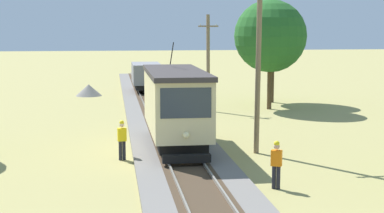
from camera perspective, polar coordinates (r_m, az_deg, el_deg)
name	(u,v)px	position (r m, az deg, el deg)	size (l,w,h in m)	color
red_tram	(176,104)	(28.17, -1.59, 0.22)	(2.60, 8.54, 4.79)	beige
freight_car	(146,76)	(51.98, -4.42, 2.97)	(2.40, 5.20, 2.31)	slate
utility_pole_near_tram	(258,62)	(27.17, 6.39, 4.30)	(1.40, 0.55, 8.36)	#7A664C
utility_pole_mid	(208,62)	(41.07, 1.56, 4.33)	(1.40, 0.51, 6.66)	#7A664C
gravel_pile	(89,90)	(50.92, -9.89, 1.57)	(2.21, 2.21, 0.98)	gray
track_worker	(276,162)	(21.78, 8.11, -5.35)	(0.45, 0.39, 1.78)	black
second_worker	(122,138)	(26.31, -6.74, -3.04)	(0.41, 0.29, 1.78)	black
tree_right_near	(270,36)	(42.17, 7.54, 6.72)	(5.09, 5.09, 7.72)	#4C3823
tree_left_far	(273,32)	(46.00, 7.78, 7.11)	(4.74, 4.74, 7.79)	#4C3823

